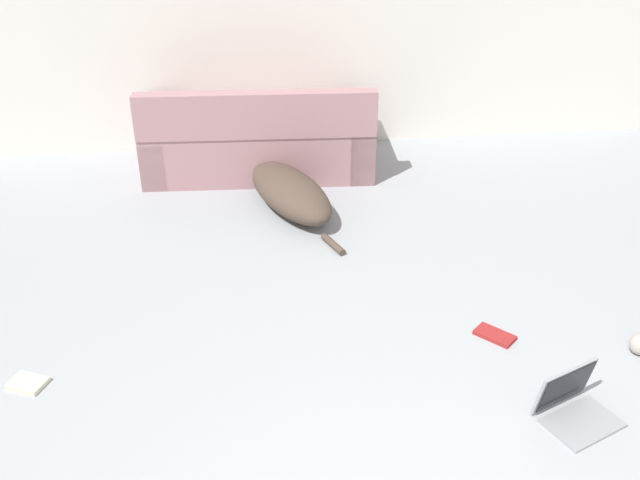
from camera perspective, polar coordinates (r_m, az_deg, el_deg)
The scene contains 5 objects.
couch at distance 5.98m, azimuth -4.93°, elevation 7.92°, with size 1.90×0.94×0.78m.
dog at distance 5.40m, azimuth -2.82°, elevation 4.19°, with size 0.79×1.48×0.29m.
laptop_open at distance 3.71m, azimuth 19.52°, elevation -12.07°, with size 0.43×0.40×0.25m.
book_red at distance 4.15m, azimuth 13.80°, elevation -7.41°, with size 0.23×0.24×0.02m.
book_cream at distance 4.00m, azimuth -22.35°, elevation -10.55°, with size 0.22×0.19×0.02m.
Camera 1 is at (-0.59, -1.37, 2.43)m, focal length 40.00 mm.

